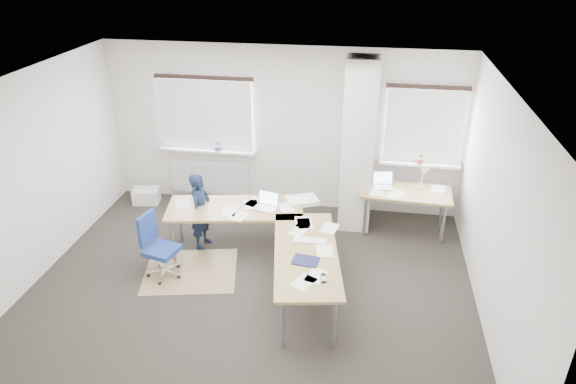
% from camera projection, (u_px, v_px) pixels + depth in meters
% --- Properties ---
extents(ground, '(6.00, 6.00, 0.00)m').
position_uv_depth(ground, '(251.00, 287.00, 7.05)').
color(ground, black).
rests_on(ground, ground).
extents(room_shell, '(6.04, 5.04, 2.82)m').
position_uv_depth(room_shell, '(268.00, 158.00, 6.64)').
color(room_shell, beige).
rests_on(room_shell, ground).
extents(floor_mat, '(1.49, 1.34, 0.01)m').
position_uv_depth(floor_mat, '(191.00, 271.00, 7.39)').
color(floor_mat, '#92754F').
rests_on(floor_mat, ground).
extents(white_crate, '(0.49, 0.38, 0.27)m').
position_uv_depth(white_crate, '(146.00, 196.00, 9.22)').
color(white_crate, white).
rests_on(white_crate, ground).
extents(desk_main, '(2.82, 2.63, 0.96)m').
position_uv_depth(desk_main, '(272.00, 230.00, 7.08)').
color(desk_main, olive).
rests_on(desk_main, ground).
extents(desk_side, '(1.43, 0.77, 1.22)m').
position_uv_depth(desk_side, '(405.00, 194.00, 8.08)').
color(desk_side, olive).
rests_on(desk_side, ground).
extents(task_chair, '(0.53, 0.51, 0.94)m').
position_uv_depth(task_chair, '(161.00, 259.00, 7.20)').
color(task_chair, navy).
rests_on(task_chair, ground).
extents(person, '(0.35, 0.48, 1.21)m').
position_uv_depth(person, '(201.00, 211.00, 7.74)').
color(person, '#101B32').
rests_on(person, ground).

